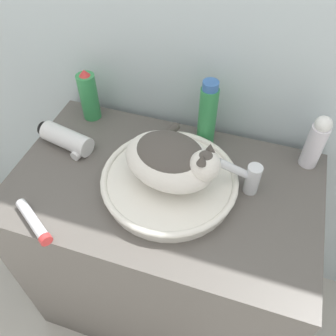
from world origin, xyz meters
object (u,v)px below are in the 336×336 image
at_px(faucet, 248,177).
at_px(hair_dryer, 67,139).
at_px(cream_tube, 34,222).
at_px(spray_bottle_trigger, 89,96).
at_px(cat, 172,159).
at_px(lotion_bottle_white, 316,142).
at_px(shampoo_bottle_tall, 208,114).

relative_size(faucet, hair_dryer, 0.65).
xyz_separation_m(faucet, hair_dryer, (-0.60, 0.00, -0.03)).
bearing_deg(cream_tube, spray_bottle_trigger, 96.74).
relative_size(faucet, cream_tube, 0.84).
bearing_deg(cat, lotion_bottle_white, 43.07).
relative_size(cat, spray_bottle_trigger, 1.70).
bearing_deg(lotion_bottle_white, cat, -148.87).
height_order(cat, hair_dryer, cat).
xyz_separation_m(lotion_bottle_white, cream_tube, (-0.71, -0.48, -0.08)).
distance_m(spray_bottle_trigger, lotion_bottle_white, 0.77).
relative_size(spray_bottle_trigger, shampoo_bottle_tall, 0.82).
bearing_deg(hair_dryer, cat, -177.70).
height_order(faucet, cream_tube, faucet).
bearing_deg(shampoo_bottle_tall, spray_bottle_trigger, 180.00).
xyz_separation_m(spray_bottle_trigger, shampoo_bottle_tall, (0.43, -0.00, 0.02)).
distance_m(spray_bottle_trigger, cream_tube, 0.49).
relative_size(faucet, shampoo_bottle_tall, 0.56).
xyz_separation_m(cream_tube, hair_dryer, (-0.06, 0.31, 0.02)).
xyz_separation_m(faucet, shampoo_bottle_tall, (-0.17, 0.17, 0.05)).
bearing_deg(shampoo_bottle_tall, cream_tube, -127.58).
relative_size(faucet, spray_bottle_trigger, 0.68).
height_order(cat, spray_bottle_trigger, cat).
distance_m(cat, faucet, 0.23).
height_order(faucet, spray_bottle_trigger, spray_bottle_trigger).
relative_size(spray_bottle_trigger, lotion_bottle_white, 1.02).
height_order(lotion_bottle_white, shampoo_bottle_tall, shampoo_bottle_tall).
distance_m(lotion_bottle_white, cream_tube, 0.86).
distance_m(faucet, hair_dryer, 0.60).
distance_m(cream_tube, hair_dryer, 0.32).
relative_size(shampoo_bottle_tall, cream_tube, 1.50).
relative_size(cream_tube, hair_dryer, 0.77).
bearing_deg(lotion_bottle_white, shampoo_bottle_tall, 180.00).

